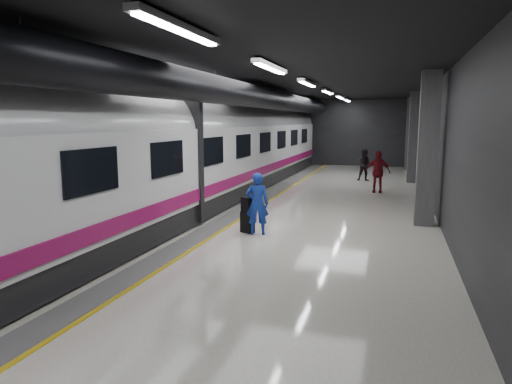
% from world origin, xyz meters
% --- Properties ---
extents(ground, '(40.00, 40.00, 0.00)m').
position_xyz_m(ground, '(0.00, 0.00, 0.00)').
color(ground, white).
rests_on(ground, ground).
extents(platform_hall, '(10.02, 40.02, 4.51)m').
position_xyz_m(platform_hall, '(-0.29, 0.96, 3.54)').
color(platform_hall, black).
rests_on(platform_hall, ground).
extents(train, '(3.05, 38.00, 4.05)m').
position_xyz_m(train, '(-3.25, -0.00, 2.07)').
color(train, black).
rests_on(train, ground).
extents(traveler_main, '(0.71, 0.56, 1.70)m').
position_xyz_m(traveler_main, '(0.11, -0.55, 0.85)').
color(traveler_main, '#192EBE').
rests_on(traveler_main, ground).
extents(suitcase_main, '(0.42, 0.36, 0.59)m').
position_xyz_m(suitcase_main, '(-0.20, -0.45, 0.29)').
color(suitcase_main, black).
rests_on(suitcase_main, ground).
extents(shoulder_bag, '(0.35, 0.30, 0.41)m').
position_xyz_m(shoulder_bag, '(-0.22, -0.47, 0.80)').
color(shoulder_bag, black).
rests_on(shoulder_bag, suitcase_main).
extents(traveler_far_a, '(0.86, 0.71, 1.65)m').
position_xyz_m(traveler_far_a, '(2.21, 11.84, 0.82)').
color(traveler_far_a, black).
rests_on(traveler_far_a, ground).
extents(traveler_far_b, '(1.06, 0.45, 1.81)m').
position_xyz_m(traveler_far_b, '(2.97, 8.03, 0.90)').
color(traveler_far_b, maroon).
rests_on(traveler_far_b, ground).
extents(suitcase_far, '(0.37, 0.26, 0.50)m').
position_xyz_m(suitcase_far, '(2.78, 13.38, 0.25)').
color(suitcase_far, black).
rests_on(suitcase_far, ground).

